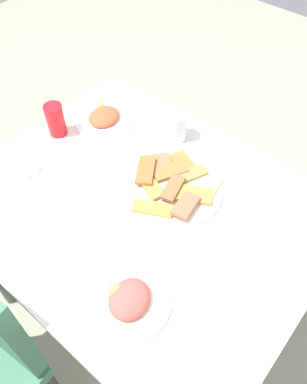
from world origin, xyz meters
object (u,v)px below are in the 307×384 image
(salad_plate_greens, at_px, (129,300))
(soda_can, at_px, (56,120))
(salad_plate_rice, at_px, (104,118))
(fork, at_px, (20,159))
(dining_table, at_px, (142,219))
(spoon, at_px, (11,165))
(drinking_glass, at_px, (177,126))
(pide_platter, at_px, (172,186))
(paper_napkin, at_px, (16,163))

(salad_plate_greens, height_order, soda_can, soda_can)
(salad_plate_rice, xyz_separation_m, fork, (0.08, 0.34, -0.01))
(dining_table, xyz_separation_m, spoon, (0.45, 0.16, 0.09))
(soda_can, height_order, drinking_glass, soda_can)
(drinking_glass, xyz_separation_m, spoon, (0.34, 0.48, -0.05))
(pide_platter, relative_size, salad_plate_greens, 1.54)
(dining_table, height_order, salad_plate_rice, salad_plate_rice)
(salad_plate_greens, xyz_separation_m, fork, (0.64, -0.14, -0.01))
(salad_plate_rice, bearing_deg, fork, 76.93)
(soda_can, xyz_separation_m, spoon, (-0.00, 0.22, -0.06))
(dining_table, distance_m, fork, 0.47)
(dining_table, distance_m, spoon, 0.48)
(pide_platter, bearing_deg, soda_can, 7.00)
(drinking_glass, bearing_deg, salad_plate_rice, 21.62)
(dining_table, distance_m, salad_plate_rice, 0.43)
(fork, bearing_deg, salad_plate_greens, 160.97)
(soda_can, bearing_deg, dining_table, 173.15)
(soda_can, xyz_separation_m, paper_napkin, (-0.00, 0.20, -0.06))
(pide_platter, distance_m, spoon, 0.55)
(drinking_glass, xyz_separation_m, fork, (0.34, 0.44, -0.05))
(dining_table, distance_m, pide_platter, 0.15)
(pide_platter, bearing_deg, dining_table, 74.11)
(fork, bearing_deg, paper_napkin, 83.29)
(paper_napkin, distance_m, spoon, 0.02)
(dining_table, bearing_deg, drinking_glass, -71.42)
(dining_table, height_order, spoon, spoon)
(soda_can, xyz_separation_m, drinking_glass, (-0.35, -0.26, -0.01))
(dining_table, xyz_separation_m, salad_plate_greens, (-0.19, 0.26, 0.10))
(pide_platter, distance_m, soda_can, 0.49)
(salad_plate_rice, distance_m, fork, 0.34)
(pide_platter, height_order, salad_plate_greens, salad_plate_greens)
(salad_plate_greens, relative_size, drinking_glass, 2.01)
(dining_table, height_order, fork, fork)
(salad_plate_rice, relative_size, fork, 1.24)
(dining_table, bearing_deg, paper_napkin, 17.86)
(salad_plate_greens, xyz_separation_m, salad_plate_rice, (0.56, -0.47, -0.00))
(drinking_glass, relative_size, fork, 0.59)
(pide_platter, distance_m, paper_napkin, 0.54)
(dining_table, bearing_deg, pide_platter, -105.89)
(dining_table, height_order, paper_napkin, paper_napkin)
(dining_table, distance_m, drinking_glass, 0.36)
(dining_table, xyz_separation_m, salad_plate_rice, (0.37, -0.21, 0.10))
(soda_can, bearing_deg, pide_platter, -173.00)
(soda_can, relative_size, spoon, 0.68)
(paper_napkin, bearing_deg, soda_can, -88.65)
(fork, xyz_separation_m, spoon, (0.00, 0.04, 0.00))
(soda_can, height_order, spoon, soda_can)
(salad_plate_rice, xyz_separation_m, spoon, (0.08, 0.37, -0.01))
(pide_platter, xyz_separation_m, fork, (0.48, 0.24, -0.01))
(pide_platter, distance_m, salad_plate_greens, 0.41)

